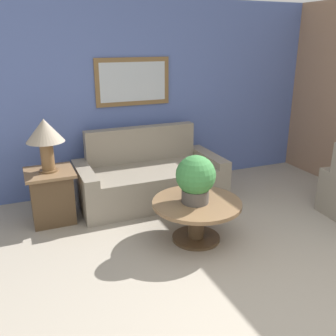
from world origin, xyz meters
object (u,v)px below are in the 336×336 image
(couch_main, at_px, (150,179))
(potted_plant_on_table, at_px, (196,178))
(coffee_table, at_px, (197,212))
(side_table, at_px, (52,195))
(table_lamp, at_px, (45,134))

(couch_main, xyz_separation_m, potted_plant_on_table, (0.07, -1.22, 0.42))
(couch_main, height_order, potted_plant_on_table, potted_plant_on_table)
(couch_main, height_order, coffee_table, couch_main)
(coffee_table, relative_size, potted_plant_on_table, 1.86)
(couch_main, relative_size, side_table, 3.05)
(coffee_table, height_order, potted_plant_on_table, potted_plant_on_table)
(side_table, height_order, potted_plant_on_table, potted_plant_on_table)
(table_lamp, bearing_deg, potted_plant_on_table, -38.73)
(couch_main, xyz_separation_m, side_table, (-1.29, -0.13, 0.02))
(couch_main, height_order, side_table, couch_main)
(table_lamp, xyz_separation_m, potted_plant_on_table, (1.35, -1.08, -0.34))
(table_lamp, height_order, potted_plant_on_table, table_lamp)
(couch_main, distance_m, potted_plant_on_table, 1.29)
(coffee_table, relative_size, side_table, 1.52)
(table_lamp, bearing_deg, coffee_table, -38.04)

